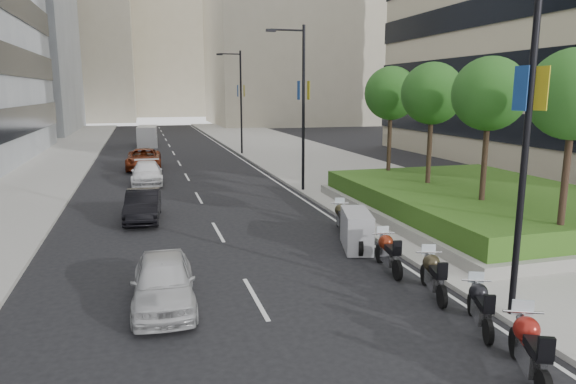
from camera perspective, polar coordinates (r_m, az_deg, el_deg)
name	(u,v)px	position (r m, az deg, el deg)	size (l,w,h in m)	color
ground	(368,364)	(11.30, 8.86, -18.35)	(160.00, 160.00, 0.00)	black
sidewalk_right	(314,161)	(41.44, 2.86, 3.51)	(10.00, 100.00, 0.15)	#9E9B93
sidewalk_left	(28,172)	(40.02, -26.96, 2.04)	(8.00, 100.00, 0.15)	#9E9B93
lane_edge	(249,164)	(40.07, -4.35, 3.13)	(0.12, 100.00, 0.01)	silver
lane_centre	(181,167)	(39.37, -11.79, 2.78)	(0.12, 100.00, 0.01)	silver
building_cream_right	(293,18)	(93.52, 0.53, 18.74)	(28.00, 24.00, 36.00)	#B7AD93
building_cream_left	(60,30)	(110.35, -24.01, 16.13)	(26.00, 24.00, 34.00)	#B7AD93
building_cream_centre	(163,34)	(129.74, -13.69, 16.74)	(30.00, 24.00, 38.00)	#B7AD93
planter	(480,211)	(24.22, 20.60, -1.98)	(10.00, 14.00, 0.40)	gray
hedge	(481,198)	(24.10, 20.70, -0.59)	(9.40, 13.40, 0.80)	#294F16
tree_0	(574,95)	(18.13, 29.19, 9.38)	(2.80, 2.80, 6.30)	#332319
tree_1	(489,94)	(21.16, 21.47, 10.06)	(2.80, 2.80, 6.30)	#332319
tree_2	(432,94)	(24.47, 15.73, 10.44)	(2.80, 2.80, 6.30)	#332319
tree_3	(391,94)	(27.96, 11.39, 10.66)	(2.80, 2.80, 6.30)	#332319
lamp_post_0	(523,112)	(12.98, 24.66, 8.06)	(2.34, 0.45, 9.00)	black
lamp_post_1	(301,100)	(28.17, 1.43, 10.14)	(2.34, 0.45, 9.00)	black
lamp_post_2	(239,97)	(45.67, -5.44, 10.45)	(2.34, 0.45, 9.00)	black
motorcycle_1	(529,349)	(11.39, 25.24, -15.49)	(1.15, 2.22, 1.18)	black
motorcycle_2	(480,306)	(13.20, 20.56, -11.79)	(0.97, 1.97, 1.04)	black
motorcycle_3	(433,275)	(14.80, 15.83, -8.84)	(0.85, 2.16, 1.10)	black
motorcycle_4	(388,253)	(16.43, 11.05, -6.62)	(0.74, 2.21, 1.10)	black
motorcycle_5	(356,230)	(18.47, 7.61, -4.24)	(1.46, 2.39, 1.36)	black
motorcycle_6	(341,218)	(20.61, 5.94, -2.86)	(0.81, 2.16, 1.09)	black
car_a	(163,282)	(13.92, -13.67, -9.65)	(1.59, 3.95, 1.35)	#B6B7B9
car_b	(143,205)	(23.23, -15.82, -1.44)	(1.39, 3.99, 1.32)	black
car_c	(147,173)	(32.51, -15.40, 2.06)	(1.83, 4.51, 1.31)	white
car_d	(144,159)	(38.81, -15.73, 3.56)	(2.41, 5.23, 1.45)	maroon
delivery_van	(147,137)	(54.90, -15.36, 5.91)	(2.12, 4.99, 2.05)	#BBBBBD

